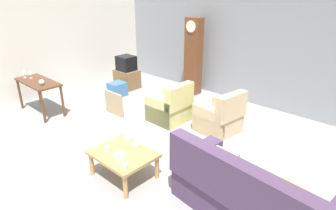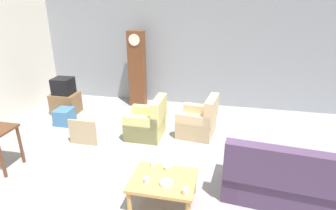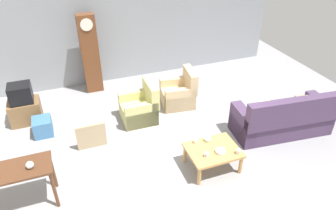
{
  "view_description": "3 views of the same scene",
  "coord_description": "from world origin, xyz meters",
  "px_view_note": "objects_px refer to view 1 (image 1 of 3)",
  "views": [
    {
      "loc": [
        3.48,
        -3.14,
        2.88
      ],
      "look_at": [
        0.07,
        0.57,
        0.78
      ],
      "focal_mm": 31.04,
      "sensor_mm": 36.0,
      "label": 1
    },
    {
      "loc": [
        1.1,
        -4.05,
        2.96
      ],
      "look_at": [
        0.03,
        0.91,
        0.94
      ],
      "focal_mm": 29.77,
      "sensor_mm": 36.0,
      "label": 2
    },
    {
      "loc": [
        -2.02,
        -4.6,
        4.21
      ],
      "look_at": [
        -0.11,
        0.54,
        0.75
      ],
      "focal_mm": 33.16,
      "sensor_mm": 36.0,
      "label": 3
    }
  ],
  "objects_px": {
    "armchair_olive_far": "(220,118)",
    "cup_white_porcelain": "(127,139)",
    "bowl_white_stacked": "(120,156)",
    "bowl_shallow_green": "(136,145)",
    "couch_floral": "(248,200)",
    "storage_box_blue": "(117,89)",
    "framed_picture_leaning": "(114,104)",
    "grandfather_clock": "(193,57)",
    "glass_dome_cloche": "(42,82)",
    "coffee_table_wood": "(123,156)",
    "tv_stand_cabinet": "(127,79)",
    "cup_cream_tall": "(125,167)",
    "wine_glass_tall": "(24,72)",
    "armchair_olive_near": "(170,108)",
    "console_table_dark": "(38,86)",
    "wine_glass_mid": "(30,73)",
    "cup_blue_rimmed": "(108,149)",
    "tv_crt": "(126,63)"
  },
  "relations": [
    {
      "from": "couch_floral",
      "to": "tv_stand_cabinet",
      "type": "xyz_separation_m",
      "value": [
        -5.27,
        2.43,
        -0.08
      ]
    },
    {
      "from": "coffee_table_wood",
      "to": "cup_blue_rimmed",
      "type": "distance_m",
      "value": 0.27
    },
    {
      "from": "cup_white_porcelain",
      "to": "wine_glass_mid",
      "type": "relative_size",
      "value": 0.44
    },
    {
      "from": "console_table_dark",
      "to": "cup_cream_tall",
      "type": "relative_size",
      "value": 14.29
    },
    {
      "from": "grandfather_clock",
      "to": "storage_box_blue",
      "type": "relative_size",
      "value": 4.8
    },
    {
      "from": "grandfather_clock",
      "to": "armchair_olive_far",
      "type": "bearing_deg",
      "value": -38.32
    },
    {
      "from": "grandfather_clock",
      "to": "glass_dome_cloche",
      "type": "relative_size",
      "value": 17.02
    },
    {
      "from": "couch_floral",
      "to": "bowl_white_stacked",
      "type": "relative_size",
      "value": 11.68
    },
    {
      "from": "armchair_olive_far",
      "to": "grandfather_clock",
      "type": "height_order",
      "value": "grandfather_clock"
    },
    {
      "from": "cup_blue_rimmed",
      "to": "wine_glass_mid",
      "type": "xyz_separation_m",
      "value": [
        -3.54,
        0.42,
        0.44
      ]
    },
    {
      "from": "coffee_table_wood",
      "to": "cup_cream_tall",
      "type": "relative_size",
      "value": 10.55
    },
    {
      "from": "wine_glass_mid",
      "to": "grandfather_clock",
      "type": "bearing_deg",
      "value": 59.02
    },
    {
      "from": "cup_blue_rimmed",
      "to": "wine_glass_tall",
      "type": "distance_m",
      "value": 3.74
    },
    {
      "from": "armchair_olive_far",
      "to": "storage_box_blue",
      "type": "height_order",
      "value": "armchair_olive_far"
    },
    {
      "from": "wine_glass_tall",
      "to": "cup_white_porcelain",
      "type": "bearing_deg",
      "value": 1.37
    },
    {
      "from": "grandfather_clock",
      "to": "cup_cream_tall",
      "type": "distance_m",
      "value": 4.59
    },
    {
      "from": "console_table_dark",
      "to": "wine_glass_mid",
      "type": "xyz_separation_m",
      "value": [
        -0.31,
        -0.01,
        0.24
      ]
    },
    {
      "from": "console_table_dark",
      "to": "tv_crt",
      "type": "bearing_deg",
      "value": 87.72
    },
    {
      "from": "bowl_white_stacked",
      "to": "bowl_shallow_green",
      "type": "bearing_deg",
      "value": 99.04
    },
    {
      "from": "glass_dome_cloche",
      "to": "coffee_table_wood",
      "type": "bearing_deg",
      "value": -4.27
    },
    {
      "from": "framed_picture_leaning",
      "to": "bowl_shallow_green",
      "type": "xyz_separation_m",
      "value": [
        2.07,
        -1.13,
        0.19
      ]
    },
    {
      "from": "tv_crt",
      "to": "cup_white_porcelain",
      "type": "distance_m",
      "value": 4.05
    },
    {
      "from": "bowl_shallow_green",
      "to": "tv_stand_cabinet",
      "type": "bearing_deg",
      "value": 142.17
    },
    {
      "from": "wine_glass_tall",
      "to": "wine_glass_mid",
      "type": "distance_m",
      "value": 0.17
    },
    {
      "from": "armchair_olive_far",
      "to": "cup_cream_tall",
      "type": "relative_size",
      "value": 10.11
    },
    {
      "from": "armchair_olive_far",
      "to": "framed_picture_leaning",
      "type": "bearing_deg",
      "value": -157.93
    },
    {
      "from": "couch_floral",
      "to": "storage_box_blue",
      "type": "xyz_separation_m",
      "value": [
        -4.93,
        1.79,
        -0.16
      ]
    },
    {
      "from": "cup_cream_tall",
      "to": "bowl_white_stacked",
      "type": "xyz_separation_m",
      "value": [
        -0.29,
        0.13,
        -0.01
      ]
    },
    {
      "from": "armchair_olive_far",
      "to": "cup_white_porcelain",
      "type": "relative_size",
      "value": 11.0
    },
    {
      "from": "bowl_shallow_green",
      "to": "console_table_dark",
      "type": "bearing_deg",
      "value": 179.59
    },
    {
      "from": "glass_dome_cloche",
      "to": "cup_cream_tall",
      "type": "relative_size",
      "value": 1.35
    },
    {
      "from": "armchair_olive_near",
      "to": "wine_glass_tall",
      "type": "xyz_separation_m",
      "value": [
        -3.07,
        -1.83,
        0.63
      ]
    },
    {
      "from": "tv_stand_cabinet",
      "to": "glass_dome_cloche",
      "type": "bearing_deg",
      "value": -84.93
    },
    {
      "from": "armchair_olive_far",
      "to": "glass_dome_cloche",
      "type": "height_order",
      "value": "armchair_olive_far"
    },
    {
      "from": "tv_stand_cabinet",
      "to": "cup_cream_tall",
      "type": "bearing_deg",
      "value": -40.17
    },
    {
      "from": "grandfather_clock",
      "to": "glass_dome_cloche",
      "type": "xyz_separation_m",
      "value": [
        -1.48,
        -3.6,
        -0.2
      ]
    },
    {
      "from": "framed_picture_leaning",
      "to": "wine_glass_mid",
      "type": "height_order",
      "value": "wine_glass_mid"
    },
    {
      "from": "grandfather_clock",
      "to": "bowl_white_stacked",
      "type": "relative_size",
      "value": 11.18
    },
    {
      "from": "armchair_olive_far",
      "to": "bowl_white_stacked",
      "type": "bearing_deg",
      "value": -94.47
    },
    {
      "from": "couch_floral",
      "to": "console_table_dark",
      "type": "height_order",
      "value": "couch_floral"
    },
    {
      "from": "armchair_olive_far",
      "to": "bowl_shallow_green",
      "type": "distance_m",
      "value": 2.09
    },
    {
      "from": "tv_crt",
      "to": "bowl_white_stacked",
      "type": "xyz_separation_m",
      "value": [
        3.42,
        -3.0,
        -0.28
      ]
    },
    {
      "from": "couch_floral",
      "to": "wine_glass_mid",
      "type": "distance_m",
      "value": 5.72
    },
    {
      "from": "armchair_olive_near",
      "to": "tv_crt",
      "type": "distance_m",
      "value": 2.68
    },
    {
      "from": "framed_picture_leaning",
      "to": "cup_white_porcelain",
      "type": "height_order",
      "value": "framed_picture_leaning"
    },
    {
      "from": "bowl_shallow_green",
      "to": "coffee_table_wood",
      "type": "bearing_deg",
      "value": -93.49
    },
    {
      "from": "console_table_dark",
      "to": "cup_cream_tall",
      "type": "bearing_deg",
      "value": -8.24
    },
    {
      "from": "storage_box_blue",
      "to": "grandfather_clock",
      "type": "bearing_deg",
      "value": 49.45
    },
    {
      "from": "glass_dome_cloche",
      "to": "wine_glass_tall",
      "type": "distance_m",
      "value": 0.81
    },
    {
      "from": "glass_dome_cloche",
      "to": "armchair_olive_far",
      "type": "bearing_deg",
      "value": 31.92
    }
  ]
}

